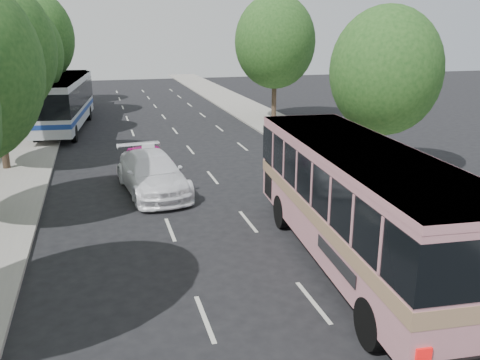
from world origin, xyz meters
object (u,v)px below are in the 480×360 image
object	(u,v)px
pink_bus	(358,195)
tour_coach_rear	(68,91)
tour_coach_front	(64,99)
white_pickup	(152,173)
pink_taxi	(149,166)

from	to	relation	value
pink_bus	tour_coach_rear	distance (m)	32.81
tour_coach_front	tour_coach_rear	size ratio (longest dim) A/B	1.12
pink_bus	tour_coach_rear	world-z (taller)	pink_bus
pink_bus	white_pickup	xyz separation A→B (m)	(-5.03, 8.88, -1.42)
tour_coach_front	tour_coach_rear	xyz separation A→B (m)	(0.00, 6.76, -0.23)
tour_coach_front	white_pickup	bearing A→B (deg)	-68.83
pink_bus	tour_coach_rear	bearing A→B (deg)	111.00
pink_taxi	tour_coach_front	xyz separation A→B (m)	(-4.30, 14.51, 1.32)
pink_bus	white_pickup	size ratio (longest dim) A/B	1.98
pink_taxi	tour_coach_rear	xyz separation A→B (m)	(-4.30, 21.27, 1.09)
pink_bus	tour_coach_front	size ratio (longest dim) A/B	0.95
white_pickup	tour_coach_rear	distance (m)	23.00
pink_taxi	tour_coach_front	size ratio (longest dim) A/B	0.41
pink_bus	tour_coach_rear	size ratio (longest dim) A/B	1.06
pink_bus	tour_coach_front	bearing A→B (deg)	115.17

